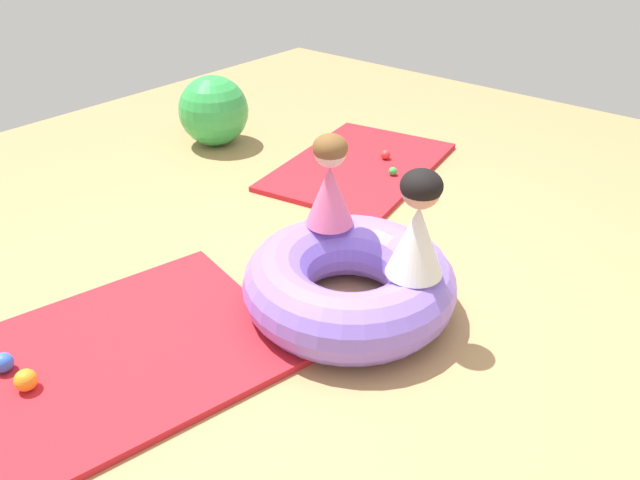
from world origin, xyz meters
TOP-DOWN VIEW (x-y plane):
  - ground_plane at (0.00, 0.00)m, footprint 8.00×8.00m
  - gym_mat_far_left at (-1.13, 0.57)m, footprint 1.67×1.49m
  - gym_mat_front at (1.38, 1.03)m, footprint 1.72×1.30m
  - inflatable_cushion at (-0.14, -0.03)m, footprint 1.12×1.12m
  - child_in_white at (-0.07, -0.37)m, footprint 0.32×0.32m
  - child_in_pink at (0.05, 0.25)m, footprint 0.31×0.31m
  - play_ball_green at (1.37, 0.71)m, footprint 0.06×0.06m
  - play_ball_orange at (-1.57, 0.68)m, footprint 0.10×0.10m
  - play_ball_blue at (-1.58, 0.88)m, footprint 0.09×0.09m
  - play_ball_red at (1.59, 0.93)m, footprint 0.08×0.08m
  - exercise_ball_large at (1.00, 2.30)m, footprint 0.59×0.59m

SIDE VIEW (x-z plane):
  - ground_plane at x=0.00m, z-range 0.00..0.00m
  - gym_mat_far_left at x=-1.13m, z-range 0.00..0.04m
  - gym_mat_front at x=1.38m, z-range 0.00..0.04m
  - play_ball_green at x=1.37m, z-range 0.04..0.10m
  - play_ball_red at x=1.59m, z-range 0.04..0.12m
  - play_ball_blue at x=-1.58m, z-range 0.04..0.13m
  - play_ball_orange at x=-1.57m, z-range 0.04..0.14m
  - inflatable_cushion at x=-0.14m, z-range 0.00..0.35m
  - exercise_ball_large at x=1.00m, z-range 0.00..0.59m
  - child_in_pink at x=0.05m, z-range 0.35..0.87m
  - child_in_white at x=-0.07m, z-range 0.35..0.89m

